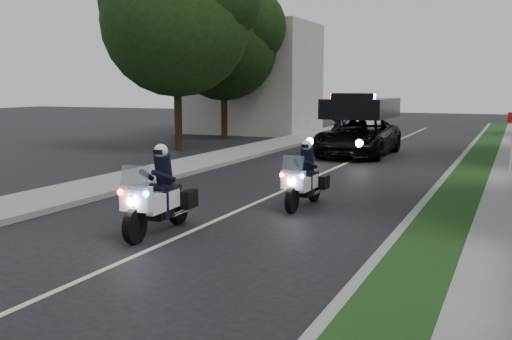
% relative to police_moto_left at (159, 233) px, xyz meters
% --- Properties ---
extents(ground, '(120.00, 120.00, 0.00)m').
position_rel_police_moto_left_xyz_m(ground, '(0.56, -0.36, 0.00)').
color(ground, black).
rests_on(ground, ground).
extents(curb_right, '(0.20, 60.00, 0.15)m').
position_rel_police_moto_left_xyz_m(curb_right, '(4.66, 9.64, 0.07)').
color(curb_right, gray).
rests_on(curb_right, ground).
extents(grass_verge, '(1.20, 60.00, 0.16)m').
position_rel_police_moto_left_xyz_m(grass_verge, '(5.36, 9.64, 0.08)').
color(grass_verge, '#193814').
rests_on(grass_verge, ground).
extents(sidewalk_right, '(1.40, 60.00, 0.16)m').
position_rel_police_moto_left_xyz_m(sidewalk_right, '(6.66, 9.64, 0.08)').
color(sidewalk_right, gray).
rests_on(sidewalk_right, ground).
extents(curb_left, '(0.20, 60.00, 0.15)m').
position_rel_police_moto_left_xyz_m(curb_left, '(-3.54, 9.64, 0.07)').
color(curb_left, gray).
rests_on(curb_left, ground).
extents(sidewalk_left, '(2.00, 60.00, 0.16)m').
position_rel_police_moto_left_xyz_m(sidewalk_left, '(-4.64, 9.64, 0.08)').
color(sidewalk_left, gray).
rests_on(sidewalk_left, ground).
extents(building_far, '(8.00, 6.00, 7.00)m').
position_rel_police_moto_left_xyz_m(building_far, '(-9.44, 25.64, 3.50)').
color(building_far, '#A8A396').
rests_on(building_far, ground).
extents(lane_marking, '(0.12, 50.00, 0.01)m').
position_rel_police_moto_left_xyz_m(lane_marking, '(0.56, 9.64, 0.00)').
color(lane_marking, '#BFB78C').
rests_on(lane_marking, ground).
extents(police_moto_left, '(0.89, 2.22, 1.85)m').
position_rel_police_moto_left_xyz_m(police_moto_left, '(0.00, 0.00, 0.00)').
color(police_moto_left, white).
rests_on(police_moto_left, ground).
extents(police_moto_right, '(0.72, 2.00, 1.69)m').
position_rel_police_moto_left_xyz_m(police_moto_right, '(1.86, 3.80, 0.00)').
color(police_moto_right, white).
rests_on(police_moto_right, ground).
extents(police_suv, '(2.79, 6.02, 2.93)m').
position_rel_police_moto_left_xyz_m(police_suv, '(0.33, 15.46, 0.00)').
color(police_suv, black).
rests_on(police_suv, ground).
extents(bicycle, '(0.88, 1.96, 0.99)m').
position_rel_police_moto_left_xyz_m(bicycle, '(-1.62, 19.00, 0.00)').
color(bicycle, black).
rests_on(bicycle, ground).
extents(cyclist, '(0.69, 0.49, 1.81)m').
position_rel_police_moto_left_xyz_m(cyclist, '(-1.62, 19.00, 0.00)').
color(cyclist, black).
rests_on(cyclist, ground).
extents(sign_post, '(0.37, 0.37, 2.24)m').
position_rel_police_moto_left_xyz_m(sign_post, '(6.56, 11.21, 0.00)').
color(sign_post, '#A10C0B').
rests_on(sign_post, ground).
extents(tree_left_near, '(7.88, 7.88, 11.66)m').
position_rel_police_moto_left_xyz_m(tree_left_near, '(-8.07, 14.23, 0.00)').
color(tree_left_near, '#1B3712').
rests_on(tree_left_near, ground).
extents(tree_left_far, '(7.24, 7.24, 10.17)m').
position_rel_police_moto_left_xyz_m(tree_left_far, '(-8.83, 20.59, 0.00)').
color(tree_left_far, black).
rests_on(tree_left_far, ground).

